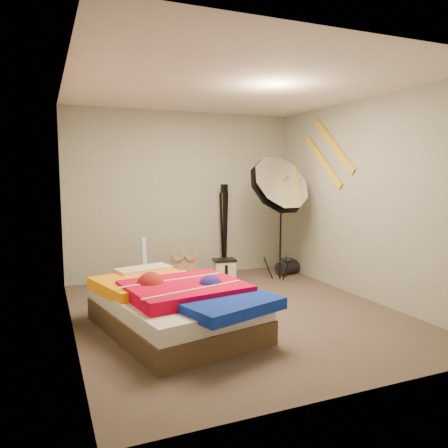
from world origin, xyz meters
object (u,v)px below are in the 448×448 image
tote_bag (184,269)px  camera_case (224,271)px  wrapping_roll (144,263)px  photo_umbrella (277,187)px  camera_tripod (224,223)px  bed (175,305)px  duffel_bag (287,268)px

tote_bag → camera_case: bearing=-5.4°
wrapping_roll → tote_bag: bearing=11.4°
photo_umbrella → camera_tripod: bearing=122.5°
wrapping_roll → camera_case: bearing=-2.5°
tote_bag → bed: size_ratio=0.19×
camera_case → photo_umbrella: (0.68, -0.33, 1.23)m
tote_bag → camera_tripod: camera_tripod is taller
wrapping_roll → bed: (-0.07, -1.74, -0.09)m
wrapping_roll → camera_tripod: size_ratio=0.50×
wrapping_roll → photo_umbrella: photo_umbrella is taller
photo_umbrella → tote_bag: bearing=158.2°
duffel_bag → wrapping_roll: bearing=158.8°
bed → camera_tripod: 2.64m
tote_bag → camera_tripod: 1.01m
bed → camera_tripod: bearing=56.3°
tote_bag → bed: (-0.68, -1.87, 0.07)m
wrapping_roll → camera_case: (1.18, -0.05, -0.20)m
tote_bag → photo_umbrella: 1.80m
camera_case → camera_tripod: (0.19, 0.45, 0.66)m
tote_bag → camera_case: 0.59m
wrapping_roll → camera_case: 1.19m
tote_bag → wrapping_roll: bearing=-156.9°
tote_bag → wrapping_roll: 0.65m
duffel_bag → photo_umbrella: (-0.39, -0.33, 1.27)m
camera_case → duffel_bag: bearing=7.9°
tote_bag → bed: 1.99m
duffel_bag → camera_case: bearing=160.2°
tote_bag → camera_tripod: bearing=32.0°
camera_tripod → bed: bearing=-123.7°
wrapping_roll → bed: 1.75m
duffel_bag → camera_tripod: 1.21m
photo_umbrella → camera_tripod: photo_umbrella is taller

